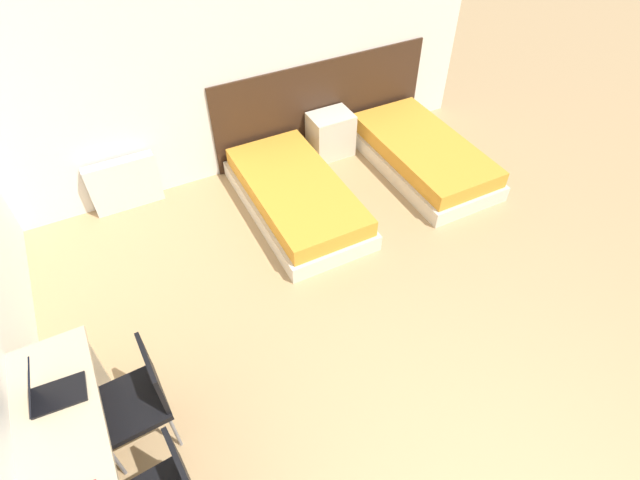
# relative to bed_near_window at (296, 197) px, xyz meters

# --- Properties ---
(wall_back) EXTENTS (5.89, 0.05, 2.70)m
(wall_back) POSITION_rel_bed_near_window_xyz_m (-0.25, 1.02, 1.17)
(wall_back) COLOR white
(wall_back) RESTS_ON ground_plane
(headboard_panel) EXTENTS (2.72, 0.03, 1.10)m
(headboard_panel) POSITION_rel_bed_near_window_xyz_m (0.82, 0.98, 0.37)
(headboard_panel) COLOR #382316
(headboard_panel) RESTS_ON ground_plane
(bed_near_window) EXTENTS (0.98, 1.90, 0.37)m
(bed_near_window) POSITION_rel_bed_near_window_xyz_m (0.00, 0.00, 0.00)
(bed_near_window) COLOR beige
(bed_near_window) RESTS_ON ground_plane
(bed_near_door) EXTENTS (0.98, 1.90, 0.37)m
(bed_near_door) POSITION_rel_bed_near_window_xyz_m (1.65, 0.00, 0.00)
(bed_near_door) COLOR beige
(bed_near_door) RESTS_ON ground_plane
(nightstand) EXTENTS (0.50, 0.37, 0.54)m
(nightstand) POSITION_rel_bed_near_window_xyz_m (0.82, 0.76, 0.09)
(nightstand) COLOR beige
(nightstand) RESTS_ON ground_plane
(radiator) EXTENTS (0.72, 0.12, 0.59)m
(radiator) POSITION_rel_bed_near_window_xyz_m (-1.59, 0.90, 0.12)
(radiator) COLOR silver
(radiator) RESTS_ON ground_plane
(desk) EXTENTS (0.51, 1.86, 0.74)m
(desk) POSITION_rel_bed_near_window_xyz_m (-2.44, -2.12, 0.40)
(desk) COLOR #C6B28E
(desk) RESTS_ON ground_plane
(chair_near_laptop) EXTENTS (0.49, 0.49, 0.89)m
(chair_near_laptop) POSITION_rel_bed_near_window_xyz_m (-2.01, -1.75, 0.33)
(chair_near_laptop) COLOR black
(chair_near_laptop) RESTS_ON ground_plane
(laptop) EXTENTS (0.34, 0.24, 0.33)m
(laptop) POSITION_rel_bed_near_window_xyz_m (-2.45, -1.66, 0.63)
(laptop) COLOR black
(laptop) RESTS_ON desk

